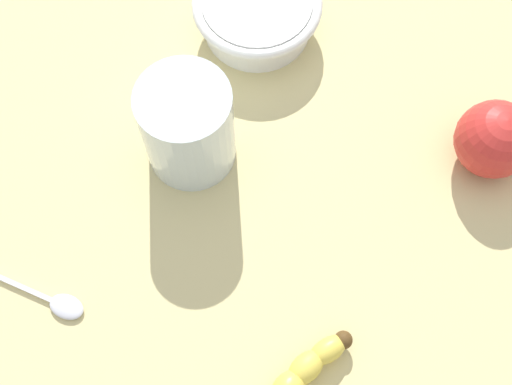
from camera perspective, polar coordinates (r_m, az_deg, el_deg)
wooden_tabletop at (r=71.77cm, az=-0.54°, el=-1.83°), size 120.00×120.00×3.00cm
smoothie_glass at (r=68.46cm, az=-5.84°, el=5.54°), size 9.53×9.53×11.47cm
ceramic_bowl at (r=79.11cm, az=0.10°, el=15.17°), size 14.81×14.81×5.05cm
apple_fruit at (r=73.37cm, az=19.70°, el=4.30°), size 8.22×8.22×8.22cm
teaspoon at (r=69.72cm, az=-16.37°, el=-9.14°), size 10.99×5.32×0.80cm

